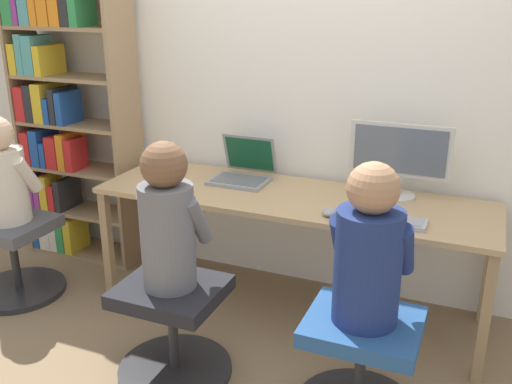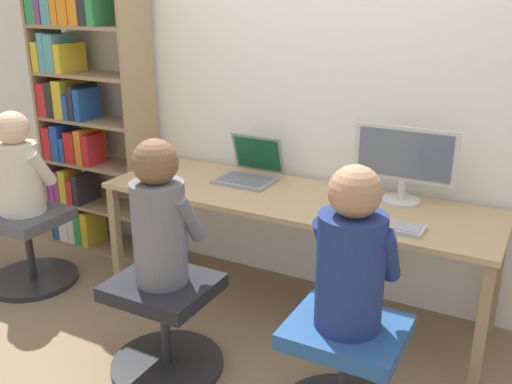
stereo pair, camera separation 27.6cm
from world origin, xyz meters
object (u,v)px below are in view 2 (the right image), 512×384
at_px(person_near_shelf, 18,168).
at_px(office_chair_right, 165,323).
at_px(person_at_monitor, 351,256).
at_px(keyboard, 381,224).
at_px(office_chair_side, 29,245).
at_px(desktop_monitor, 404,162).
at_px(laptop, 249,171).
at_px(person_at_laptop, 159,217).
at_px(office_chair_left, 344,371).
at_px(bookshelf, 81,118).

bearing_deg(person_near_shelf, office_chair_right, -13.71).
relative_size(office_chair_right, person_at_monitor, 0.82).
bearing_deg(person_at_monitor, keyboard, 93.97).
bearing_deg(office_chair_side, keyboard, 7.82).
xyz_separation_m(desktop_monitor, laptop, (-0.90, -0.06, -0.17)).
bearing_deg(person_at_laptop, office_chair_left, 3.28).
distance_m(keyboard, office_chair_left, 0.73).
distance_m(desktop_monitor, laptop, 0.92).
bearing_deg(laptop, person_at_monitor, -42.96).
xyz_separation_m(laptop, office_chair_right, (0.05, -0.94, -0.51)).
distance_m(office_chair_left, person_at_monitor, 0.54).
relative_size(person_at_laptop, bookshelf, 0.37).
height_order(person_at_monitor, bookshelf, bookshelf).
height_order(person_at_laptop, office_chair_side, person_at_laptop).
relative_size(office_chair_left, office_chair_side, 1.00).
bearing_deg(office_chair_left, bookshelf, 158.69).
relative_size(desktop_monitor, laptop, 1.62).
bearing_deg(person_at_laptop, keyboard, 35.19).
relative_size(office_chair_left, person_at_monitor, 0.82).
distance_m(laptop, person_at_laptop, 0.94).
bearing_deg(laptop, bookshelf, 179.84).
height_order(keyboard, office_chair_left, keyboard).
distance_m(laptop, person_at_monitor, 1.30).
height_order(laptop, keyboard, laptop).
distance_m(desktop_monitor, office_chair_side, 2.37).
distance_m(person_at_monitor, office_chair_side, 2.29).
bearing_deg(bookshelf, laptop, -0.16).
height_order(keyboard, office_chair_right, keyboard).
relative_size(laptop, office_chair_side, 0.60).
height_order(laptop, person_at_laptop, person_at_laptop).
xyz_separation_m(desktop_monitor, office_chair_right, (-0.86, -1.00, -0.68)).
xyz_separation_m(office_chair_left, person_at_monitor, (0.00, 0.00, 0.54)).
xyz_separation_m(office_chair_left, person_at_laptop, (-0.90, -0.05, 0.56)).
distance_m(office_chair_left, person_at_laptop, 1.06).
distance_m(desktop_monitor, person_near_shelf, 2.28).
relative_size(person_at_monitor, office_chair_side, 1.23).
distance_m(keyboard, person_at_laptop, 1.06).
bearing_deg(office_chair_side, desktop_monitor, 17.58).
bearing_deg(person_at_laptop, laptop, 92.82).
height_order(keyboard, person_near_shelf, person_near_shelf).
bearing_deg(person_near_shelf, laptop, 26.30).
distance_m(desktop_monitor, bookshelf, 2.24).
bearing_deg(person_at_monitor, desktop_monitor, 92.76).
bearing_deg(keyboard, office_chair_left, -86.07).
height_order(office_chair_right, person_at_laptop, person_at_laptop).
bearing_deg(bookshelf, keyboard, -8.45).
height_order(keyboard, office_chair_side, keyboard).
bearing_deg(desktop_monitor, laptop, -176.34).
bearing_deg(desktop_monitor, office_chair_left, -87.25).
distance_m(office_chair_left, bookshelf, 2.55).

